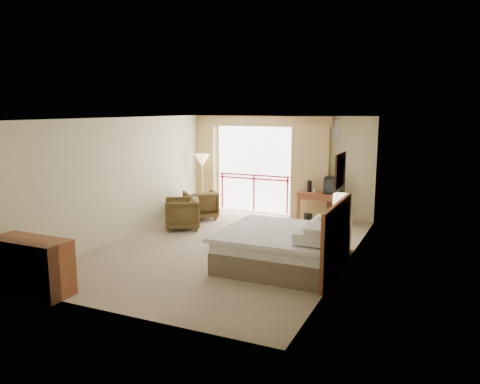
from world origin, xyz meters
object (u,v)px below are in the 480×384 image
at_px(bed, 284,247).
at_px(nightstand, 339,237).
at_px(armchair_far, 201,218).
at_px(floor_lamp, 202,162).
at_px(wastebasket, 308,219).
at_px(armchair_near, 182,228).
at_px(side_table, 184,211).
at_px(table_lamp, 341,201).
at_px(dresser, 31,266).
at_px(desk, 323,199).
at_px(tv, 334,185).

xyz_separation_m(bed, nightstand, (0.72, 1.31, -0.07)).
relative_size(armchair_far, floor_lamp, 0.50).
distance_m(wastebasket, armchair_far, 2.85).
height_order(armchair_near, side_table, side_table).
height_order(bed, wastebasket, bed).
xyz_separation_m(side_table, floor_lamp, (-0.22, 1.37, 1.07)).
relative_size(nightstand, table_lamp, 1.11).
bearing_deg(dresser, bed, 42.60).
height_order(bed, desk, bed).
relative_size(nightstand, wastebasket, 2.21).
distance_m(wastebasket, side_table, 3.14).
bearing_deg(desk, armchair_far, -164.05).
distance_m(desk, armchair_far, 3.25).
distance_m(bed, dresser, 4.31).
bearing_deg(desk, armchair_near, -146.00).
xyz_separation_m(wastebasket, side_table, (-2.91, -1.15, 0.19)).
bearing_deg(armchair_far, bed, 96.84).
distance_m(bed, table_lamp, 1.68).
bearing_deg(armchair_near, desk, 93.17).
bearing_deg(tv, armchair_near, -157.43).
bearing_deg(wastebasket, table_lamp, -57.42).
xyz_separation_m(tv, dresser, (-3.31, -6.45, -0.55)).
height_order(nightstand, wastebasket, nightstand).
relative_size(tv, armchair_near, 0.57).
height_order(desk, armchair_far, desk).
bearing_deg(side_table, armchair_near, -65.29).
bearing_deg(table_lamp, armchair_near, 176.23).
bearing_deg(desk, wastebasket, -121.13).
relative_size(bed, armchair_far, 2.59).
xyz_separation_m(armchair_far, armchair_near, (0.11, -1.13, 0.00)).
relative_size(armchair_far, armchair_near, 1.00).
height_order(desk, armchair_near, desk).
relative_size(nightstand, armchair_near, 0.75).
bearing_deg(tv, floor_lamp, 173.51).
height_order(desk, tv, tv).
relative_size(bed, floor_lamp, 1.30).
relative_size(tv, dresser, 0.35).
height_order(nightstand, tv, tv).
xyz_separation_m(armchair_far, dresser, (0.05, -5.59, 0.44)).
height_order(armchair_far, side_table, side_table).
xyz_separation_m(bed, armchair_far, (-3.28, 2.75, -0.38)).
relative_size(table_lamp, dresser, 0.42).
bearing_deg(nightstand, wastebasket, 118.91).
bearing_deg(desk, tv, -12.01).
xyz_separation_m(table_lamp, desk, (-0.95, 2.31, -0.44)).
distance_m(armchair_far, side_table, 0.75).
height_order(table_lamp, tv, tv).
xyz_separation_m(bed, table_lamp, (0.72, 1.36, 0.68)).
distance_m(armchair_near, side_table, 0.61).
distance_m(table_lamp, floor_lamp, 4.82).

